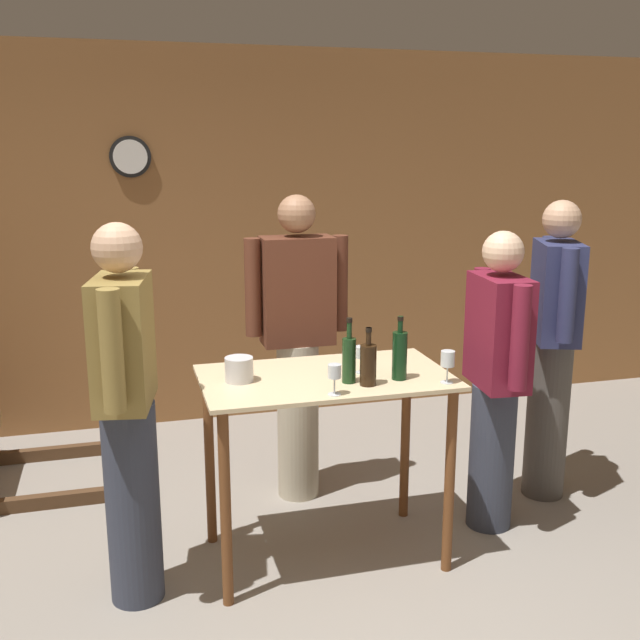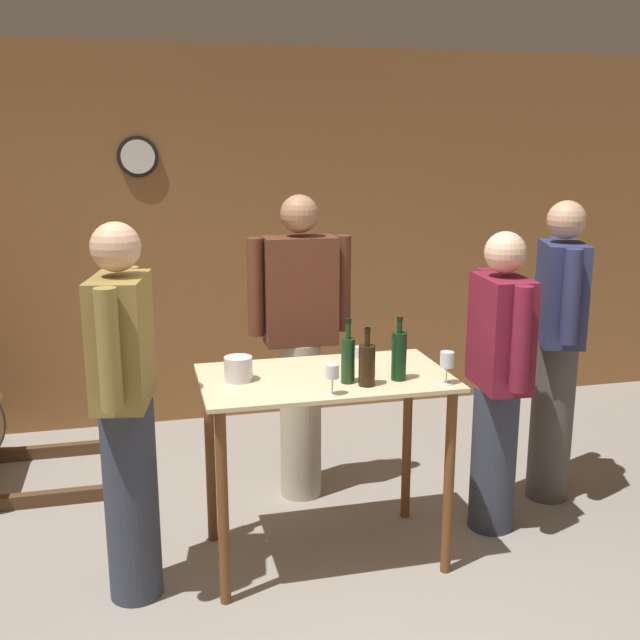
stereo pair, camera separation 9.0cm
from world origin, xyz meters
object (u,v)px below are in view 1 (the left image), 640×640
Objects in this scene: wine_glass_near_left at (335,373)px; person_visitor_with_scarf at (127,409)px; wine_bottle_center at (400,354)px; wine_bottle_left at (368,364)px; wine_glass_near_center at (362,353)px; person_host at (496,376)px; person_visitor_bearded at (297,342)px; person_visitor_near_door at (553,344)px; wine_glass_near_right at (448,360)px; wine_bottle_far_left at (349,358)px; ice_bucket at (239,369)px.

wine_glass_near_left is 0.08× the size of person_visitor_with_scarf.
wine_glass_near_left is (-0.36, -0.14, -0.02)m from wine_bottle_center.
person_visitor_with_scarf is at bearing 178.84° from wine_bottle_center.
wine_bottle_left is at bearing -3.78° from person_visitor_with_scarf.
wine_glass_near_center is (0.22, 0.28, -0.00)m from wine_glass_near_left.
person_visitor_with_scarf is (-1.87, -0.19, 0.06)m from person_host.
wine_glass_near_left is at bearing -93.95° from person_visitor_bearded.
wine_bottle_center is 1.22m from person_visitor_near_door.
person_host reaches higher than wine_glass_near_right.
wine_bottle_far_left reaches higher than wine_bottle_center.
wine_glass_near_right is at bearing 2.76° from wine_glass_near_left.
wine_bottle_center is 0.70m from person_host.
person_visitor_bearded reaches higher than wine_bottle_left.
person_visitor_bearded is (-0.05, 0.83, -0.13)m from wine_bottle_far_left.
wine_glass_near_right is 1.16× the size of ice_bucket.
wine_bottle_center reaches higher than wine_glass_near_right.
wine_glass_near_left is 0.48m from ice_bucket.
person_visitor_with_scarf is at bearing -174.06° from wine_glass_near_center.
wine_bottle_left is at bearing 26.23° from wine_glass_near_left.
wine_glass_near_right is 0.10× the size of person_host.
ice_bucket is 0.08× the size of person_visitor_with_scarf.
wine_bottle_far_left is 0.45m from wine_glass_near_right.
person_visitor_bearded reaches higher than wine_glass_near_left.
wine_bottle_far_left is 2.33× the size of ice_bucket.
person_host is 1.12m from person_visitor_bearded.
wine_bottle_far_left is 0.84m from person_visitor_bearded.
wine_glass_near_center is at bearing 51.97° from wine_glass_near_left.
person_visitor_near_door is at bearing 18.45° from wine_bottle_far_left.
person_host is (0.77, 0.07, -0.20)m from wine_glass_near_center.
ice_bucket is at bearing -123.04° from person_visitor_bearded.
person_host is at bearing 5.52° from wine_glass_near_center.
person_visitor_with_scarf is (-1.08, 0.07, -0.14)m from wine_bottle_left.
wine_glass_near_center is 0.59m from ice_bucket.
wine_bottle_left is 0.17× the size of person_host.
wine_bottle_center is at bearing 21.13° from wine_glass_near_left.
person_visitor_near_door is at bearing 9.33° from ice_bucket.
wine_glass_near_center is 0.80m from person_host.
wine_bottle_center is at bearing -12.61° from ice_bucket.
person_host is at bearing 2.13° from ice_bucket.
wine_glass_near_left reaches higher than ice_bucket.
ice_bucket is at bearing 162.99° from wine_bottle_far_left.
wine_glass_near_center is at bearing 50.61° from wine_bottle_far_left.
person_visitor_near_door is at bearing 21.78° from wine_bottle_left.
wine_bottle_center is (0.24, -0.01, 0.00)m from wine_bottle_far_left.
wine_bottle_center is at bearing -161.12° from person_host.
wine_glass_near_center is 1.12m from person_visitor_with_scarf.
person_visitor_bearded is at bearing 164.96° from person_visitor_near_door.
wine_glass_near_left is 1.07m from person_host.
wine_glass_near_center is (-0.14, 0.14, -0.02)m from wine_bottle_center.
wine_glass_near_right is (0.36, -0.07, 0.01)m from wine_bottle_left.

